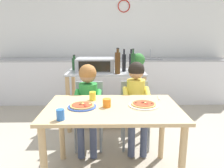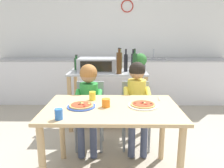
{
  "view_description": "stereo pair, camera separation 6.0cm",
  "coord_description": "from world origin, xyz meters",
  "px_view_note": "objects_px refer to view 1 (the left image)",
  "views": [
    {
      "loc": [
        -0.04,
        -1.92,
        1.4
      ],
      "look_at": [
        0.0,
        0.3,
        0.89
      ],
      "focal_mm": 34.85,
      "sensor_mm": 36.0,
      "label": 1
    },
    {
      "loc": [
        0.02,
        -1.92,
        1.4
      ],
      "look_at": [
        0.0,
        0.3,
        0.89
      ],
      "focal_mm": 34.85,
      "sensor_mm": 36.0,
      "label": 2
    }
  ],
  "objects_px": {
    "bottle_squat_spirits": "(131,61)",
    "dining_chair_left": "(89,110)",
    "bottle_clear_vinegar": "(133,63)",
    "bottle_slim_sauce": "(74,64)",
    "dining_chair_right": "(135,109)",
    "bottle_tall_green_wine": "(118,63)",
    "pizza_plate_white": "(144,105)",
    "drinking_cup_blue": "(60,115)",
    "pizza_plate_blue_rimmed": "(82,106)",
    "child_in_green_shirt": "(88,96)",
    "bottle_brown_beer": "(119,61)",
    "drinking_cup_yellow": "(93,96)",
    "kitchen_island_cart": "(106,89)",
    "potted_herb_plant": "(138,62)",
    "bottle_dark_olive_oil": "(124,62)",
    "serving_spoon": "(159,98)",
    "drinking_cup_orange": "(107,103)",
    "dining_table": "(113,118)",
    "toaster_oven": "(95,65)",
    "child_in_yellow_shirt": "(136,95)"
  },
  "relations": [
    {
      "from": "bottle_dark_olive_oil",
      "to": "dining_chair_right",
      "type": "distance_m",
      "value": 0.8
    },
    {
      "from": "bottle_clear_vinegar",
      "to": "drinking_cup_yellow",
      "type": "relative_size",
      "value": 3.94
    },
    {
      "from": "bottle_squat_spirits",
      "to": "dining_chair_left",
      "type": "bearing_deg",
      "value": -127.88
    },
    {
      "from": "child_in_green_shirt",
      "to": "pizza_plate_white",
      "type": "height_order",
      "value": "child_in_green_shirt"
    },
    {
      "from": "bottle_brown_beer",
      "to": "pizza_plate_blue_rimmed",
      "type": "height_order",
      "value": "bottle_brown_beer"
    },
    {
      "from": "kitchen_island_cart",
      "to": "pizza_plate_white",
      "type": "relative_size",
      "value": 4.14
    },
    {
      "from": "potted_herb_plant",
      "to": "serving_spoon",
      "type": "relative_size",
      "value": 1.96
    },
    {
      "from": "bottle_squat_spirits",
      "to": "bottle_dark_olive_oil",
      "type": "xyz_separation_m",
      "value": [
        -0.12,
        -0.14,
        0.0
      ]
    },
    {
      "from": "pizza_plate_white",
      "to": "drinking_cup_blue",
      "type": "bearing_deg",
      "value": -154.96
    },
    {
      "from": "toaster_oven",
      "to": "pizza_plate_blue_rimmed",
      "type": "bearing_deg",
      "value": -92.0
    },
    {
      "from": "kitchen_island_cart",
      "to": "pizza_plate_white",
      "type": "height_order",
      "value": "kitchen_island_cart"
    },
    {
      "from": "bottle_tall_green_wine",
      "to": "bottle_brown_beer",
      "type": "bearing_deg",
      "value": 85.54
    },
    {
      "from": "bottle_brown_beer",
      "to": "dining_table",
      "type": "distance_m",
      "value": 1.57
    },
    {
      "from": "dining_chair_right",
      "to": "drinking_cup_blue",
      "type": "distance_m",
      "value": 1.26
    },
    {
      "from": "serving_spoon",
      "to": "bottle_slim_sauce",
      "type": "bearing_deg",
      "value": 131.91
    },
    {
      "from": "bottle_slim_sauce",
      "to": "serving_spoon",
      "type": "xyz_separation_m",
      "value": [
        1.06,
        -1.18,
        -0.21
      ]
    },
    {
      "from": "pizza_plate_blue_rimmed",
      "to": "bottle_brown_beer",
      "type": "bearing_deg",
      "value": 75.16
    },
    {
      "from": "bottle_slim_sauce",
      "to": "child_in_yellow_shirt",
      "type": "distance_m",
      "value": 1.26
    },
    {
      "from": "bottle_clear_vinegar",
      "to": "bottle_dark_olive_oil",
      "type": "relative_size",
      "value": 1.04
    },
    {
      "from": "bottle_clear_vinegar",
      "to": "dining_chair_right",
      "type": "distance_m",
      "value": 0.69
    },
    {
      "from": "bottle_squat_spirits",
      "to": "child_in_green_shirt",
      "type": "bearing_deg",
      "value": -124.05
    },
    {
      "from": "child_in_green_shirt",
      "to": "pizza_plate_blue_rimmed",
      "type": "distance_m",
      "value": 0.56
    },
    {
      "from": "potted_herb_plant",
      "to": "dining_chair_right",
      "type": "xyz_separation_m",
      "value": [
        -0.11,
        -0.58,
        -0.52
      ]
    },
    {
      "from": "bottle_brown_beer",
      "to": "drinking_cup_blue",
      "type": "xyz_separation_m",
      "value": [
        -0.54,
        -1.83,
        -0.21
      ]
    },
    {
      "from": "kitchen_island_cart",
      "to": "drinking_cup_blue",
      "type": "relative_size",
      "value": 13.21
    },
    {
      "from": "kitchen_island_cart",
      "to": "bottle_brown_beer",
      "type": "xyz_separation_m",
      "value": [
        0.2,
        0.22,
        0.41
      ]
    },
    {
      "from": "dining_chair_right",
      "to": "pizza_plate_white",
      "type": "height_order",
      "value": "dining_chair_right"
    },
    {
      "from": "dining_chair_right",
      "to": "child_in_green_shirt",
      "type": "relative_size",
      "value": 0.78
    },
    {
      "from": "dining_chair_right",
      "to": "bottle_tall_green_wine",
      "type": "bearing_deg",
      "value": 116.57
    },
    {
      "from": "dining_chair_right",
      "to": "pizza_plate_blue_rimmed",
      "type": "xyz_separation_m",
      "value": [
        -0.58,
        -0.69,
        0.28
      ]
    },
    {
      "from": "bottle_clear_vinegar",
      "to": "drinking_cup_blue",
      "type": "xyz_separation_m",
      "value": [
        -0.73,
        -1.44,
        -0.22
      ]
    },
    {
      "from": "potted_herb_plant",
      "to": "pizza_plate_white",
      "type": "height_order",
      "value": "potted_herb_plant"
    },
    {
      "from": "child_in_yellow_shirt",
      "to": "bottle_tall_green_wine",
      "type": "bearing_deg",
      "value": 111.25
    },
    {
      "from": "toaster_oven",
      "to": "dining_table",
      "type": "bearing_deg",
      "value": -79.95
    },
    {
      "from": "toaster_oven",
      "to": "potted_herb_plant",
      "type": "relative_size",
      "value": 2.04
    },
    {
      "from": "potted_herb_plant",
      "to": "drinking_cup_blue",
      "type": "height_order",
      "value": "potted_herb_plant"
    },
    {
      "from": "potted_herb_plant",
      "to": "dining_table",
      "type": "distance_m",
      "value": 1.38
    },
    {
      "from": "bottle_tall_green_wine",
      "to": "drinking_cup_blue",
      "type": "bearing_deg",
      "value": -109.86
    },
    {
      "from": "dining_chair_right",
      "to": "drinking_cup_yellow",
      "type": "xyz_separation_m",
      "value": [
        -0.49,
        -0.47,
        0.31
      ]
    },
    {
      "from": "kitchen_island_cart",
      "to": "dining_chair_left",
      "type": "height_order",
      "value": "kitchen_island_cart"
    },
    {
      "from": "bottle_clear_vinegar",
      "to": "bottle_tall_green_wine",
      "type": "height_order",
      "value": "bottle_tall_green_wine"
    },
    {
      "from": "child_in_green_shirt",
      "to": "drinking_cup_orange",
      "type": "bearing_deg",
      "value": -67.5
    },
    {
      "from": "bottle_dark_olive_oil",
      "to": "bottle_slim_sauce",
      "type": "bearing_deg",
      "value": 167.93
    },
    {
      "from": "bottle_brown_beer",
      "to": "kitchen_island_cart",
      "type": "bearing_deg",
      "value": -132.09
    },
    {
      "from": "pizza_plate_blue_rimmed",
      "to": "bottle_slim_sauce",
      "type": "bearing_deg",
      "value": 101.14
    },
    {
      "from": "bottle_squat_spirits",
      "to": "dining_table",
      "type": "distance_m",
      "value": 1.51
    },
    {
      "from": "bottle_squat_spirits",
      "to": "bottle_dark_olive_oil",
      "type": "relative_size",
      "value": 0.97
    },
    {
      "from": "toaster_oven",
      "to": "dining_table",
      "type": "xyz_separation_m",
      "value": [
        0.23,
        -1.33,
        -0.32
      ]
    },
    {
      "from": "bottle_clear_vinegar",
      "to": "bottle_slim_sauce",
      "type": "distance_m",
      "value": 0.94
    },
    {
      "from": "bottle_dark_olive_oil",
      "to": "pizza_plate_white",
      "type": "distance_m",
      "value": 1.29
    }
  ]
}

